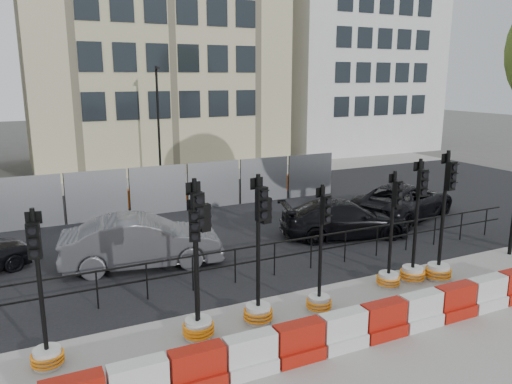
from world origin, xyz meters
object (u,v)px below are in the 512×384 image
traffic_signal_h (440,254)px  traffic_signal_a (45,336)px  traffic_signal_d (259,289)px  car_c (344,219)px

traffic_signal_h → traffic_signal_a: bearing=172.4°
traffic_signal_a → traffic_signal_h: (10.02, -0.10, 0.09)m
traffic_signal_a → traffic_signal_d: traffic_signal_d is taller
traffic_signal_d → car_c: size_ratio=0.72×
traffic_signal_a → traffic_signal_d: size_ratio=0.92×
traffic_signal_a → car_c: traffic_signal_a is taller
traffic_signal_a → car_c: 10.77m
traffic_signal_d → car_c: (5.45, 4.34, -0.17)m
traffic_signal_a → traffic_signal_h: bearing=10.4°
traffic_signal_h → car_c: bearing=84.4°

